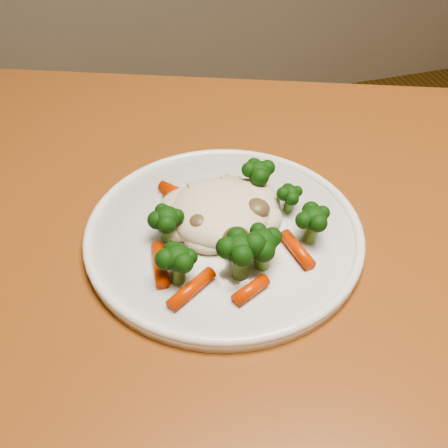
{
  "coord_description": "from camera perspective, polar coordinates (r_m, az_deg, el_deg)",
  "views": [
    {
      "loc": [
        -0.17,
        -0.4,
        1.13
      ],
      "look_at": [
        -0.06,
        -0.01,
        0.77
      ],
      "focal_mm": 45.0,
      "sensor_mm": 36.0,
      "label": 1
    }
  ],
  "objects": [
    {
      "name": "dining_table",
      "position": [
        0.63,
        -9.13,
        -10.55
      ],
      "size": [
        1.31,
        1.1,
        0.75
      ],
      "rotation": [
        0.0,
        0.0,
        -0.38
      ],
      "color": "#935022",
      "rests_on": "ground"
    },
    {
      "name": "plate",
      "position": [
        0.55,
        -0.0,
        -1.11
      ],
      "size": [
        0.27,
        0.27,
        0.01
      ],
      "primitive_type": "cylinder",
      "color": "white",
      "rests_on": "dining_table"
    },
    {
      "name": "meal",
      "position": [
        0.53,
        0.49,
        0.7
      ],
      "size": [
        0.18,
        0.18,
        0.04
      ],
      "color": "beige",
      "rests_on": "plate"
    }
  ]
}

